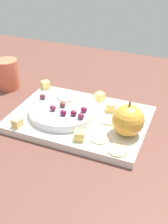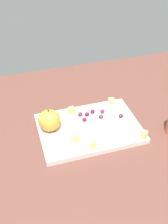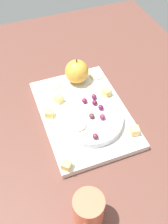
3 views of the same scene
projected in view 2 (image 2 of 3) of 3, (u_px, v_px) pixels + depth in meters
The scene contains 22 objects.
table at pixel (101, 139), 99.72cm from camera, with size 130.10×104.93×4.65cm, color brown.
platter at pixel (89, 128), 99.35cm from camera, with size 36.11×25.28×1.97cm, color silver.
serving_dish at pixel (100, 121), 99.47cm from camera, with size 18.77×18.77×2.21cm, color silver.
apple_whole at pixel (49, 120), 95.23cm from camera, with size 7.87×7.87×7.87cm, color gold.
apple_stem at pixel (48, 110), 92.42cm from camera, with size 0.50×0.50×1.20cm, color brown.
cheese_cube_0 at pixel (111, 101), 108.86cm from camera, with size 2.31×2.31×2.31cm, color #F2C773.
cheese_cube_1 at pixel (72, 111), 104.19cm from camera, with size 2.31×2.31×2.31cm, color #EAD167.
cheese_cube_2 at pixel (144, 134), 93.64cm from camera, with size 2.31×2.31×2.31cm, color #EBCD66.
cheese_cube_3 at pixel (93, 144), 89.86cm from camera, with size 2.31×2.31×2.31cm, color #F2D069.
cheese_cube_4 at pixel (75, 138), 92.16cm from camera, with size 2.31×2.31×2.31cm, color #EBCD6B.
cracker_0 at pixel (47, 116), 102.96cm from camera, with size 4.81×4.81×0.40cm, color #D9BA7E.
cracker_1 at pixel (68, 132), 96.04cm from camera, with size 4.81×4.81×0.40cm, color beige.
cracker_2 at pixel (53, 144), 91.32cm from camera, with size 4.81×4.81×0.40cm, color #D2BC87.
cracker_3 at pixel (62, 118), 102.20cm from camera, with size 4.81×4.81×0.40cm, color #D6BD89.
grape_0 at pixel (80, 114), 99.50cm from camera, with size 1.72×1.55×1.58cm, color maroon.
grape_1 at pixel (93, 111), 100.79cm from camera, with size 1.72×1.55×1.57cm, color maroon.
grape_2 at pixel (102, 111), 100.82cm from camera, with size 1.72×1.55×1.63cm, color maroon.
grape_3 at pixel (121, 116), 98.80cm from camera, with size 1.72×1.55×1.53cm, color maroon.
grape_4 at pixel (84, 119), 97.19cm from camera, with size 1.72×1.55×1.47cm, color maroon.
grape_5 at pixel (101, 117), 98.53cm from camera, with size 1.72×1.55×1.39cm, color brown.
grape_6 at pixel (87, 114), 99.54cm from camera, with size 1.72×1.55×1.50cm, color maroon.
apple_slice_0 at pixel (108, 125), 95.36cm from camera, with size 5.41×5.41×0.60cm, color beige.
Camera 2 is at (-27.13, -67.33, 71.69)cm, focal length 43.74 mm.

